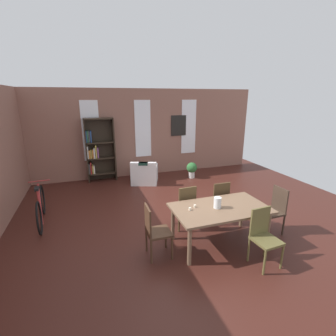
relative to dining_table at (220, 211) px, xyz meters
The scene contains 20 objects.
ground_plane 1.31m from the dining_table, 107.79° to the left, with size 9.48×9.48×0.00m, color #401C15.
back_wall_brick 4.80m from the dining_table, 94.18° to the left, with size 8.29×0.12×2.95m, color #8F5F50.
window_pane_0 5.17m from the dining_table, 113.76° to the left, with size 0.55×0.02×1.92m, color white.
window_pane_1 4.76m from the dining_table, 94.24° to the left, with size 0.55×0.02×1.92m, color white.
window_pane_2 4.94m from the dining_table, 73.73° to the left, with size 0.55×0.02×1.92m, color white.
dining_table is the anchor object (origin of this frame).
vase_on_table 0.19m from the dining_table, behind, with size 0.14×0.14×0.20m, color silver.
tealight_candle_0 0.48m from the dining_table, 161.61° to the left, with size 0.04×0.04×0.05m, color silver.
tealight_candle_1 0.59m from the dining_table, behind, with size 0.04×0.04×0.05m, color silver.
dining_chair_far_right 0.84m from the dining_table, 61.56° to the left, with size 0.40×0.40×0.95m.
dining_chair_head_left 1.26m from the dining_table, behind, with size 0.41×0.41×0.95m.
dining_chair_far_left 0.84m from the dining_table, 118.26° to the left, with size 0.42×0.42×0.95m.
dining_chair_near_right 0.84m from the dining_table, 61.85° to the right, with size 0.43×0.43×0.95m.
dining_chair_head_right 1.26m from the dining_table, ahead, with size 0.41×0.41×0.95m.
bookshelf_tall 4.86m from the dining_table, 112.83° to the left, with size 0.92×0.32×2.05m.
armchair_white 3.82m from the dining_table, 98.04° to the left, with size 1.02×1.02×0.75m.
bicycle_second 3.85m from the dining_table, 148.94° to the left, with size 0.44×1.69×0.89m.
potted_plant_by_shelf 2.12m from the dining_table, 56.75° to the left, with size 0.27×0.27×0.45m.
potted_plant_corner 3.92m from the dining_table, 73.43° to the left, with size 0.36×0.36×0.54m.
framed_picture 4.85m from the dining_table, 78.31° to the left, with size 0.56×0.03×0.72m, color black.
Camera 1 is at (-1.86, -4.60, 2.67)m, focal length 25.96 mm.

